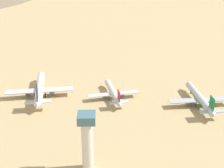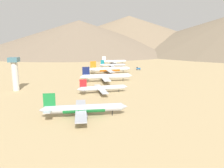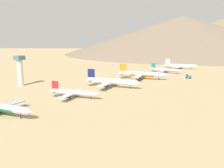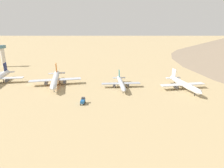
% 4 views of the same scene
% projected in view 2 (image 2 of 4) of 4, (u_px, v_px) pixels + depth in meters
% --- Properties ---
extents(ground_plane, '(1800.00, 1800.00, 0.00)m').
position_uv_depth(ground_plane, '(108.00, 77.00, 233.61)').
color(ground_plane, tan).
extents(parked_jet_0, '(45.63, 37.13, 13.15)m').
position_uv_depth(parked_jet_0, '(83.00, 109.00, 110.99)').
color(parked_jet_0, '#B2B7C1').
rests_on(parked_jet_0, ground).
extents(parked_jet_1, '(38.63, 31.66, 11.21)m').
position_uv_depth(parked_jet_1, '(102.00, 88.00, 160.98)').
color(parked_jet_1, silver).
rests_on(parked_jet_1, ground).
extents(parked_jet_2, '(50.94, 41.55, 14.69)m').
position_uv_depth(parked_jet_2, '(106.00, 77.00, 205.16)').
color(parked_jet_2, silver).
rests_on(parked_jet_2, ground).
extents(parked_jet_3, '(52.05, 42.65, 15.10)m').
position_uv_depth(parked_jet_3, '(109.00, 69.00, 255.58)').
color(parked_jet_3, silver).
rests_on(parked_jet_3, ground).
extents(parked_jet_4, '(38.92, 31.62, 11.22)m').
position_uv_depth(parked_jet_4, '(112.00, 65.00, 309.78)').
color(parked_jet_4, '#B2B7C1').
rests_on(parked_jet_4, ground).
extents(parked_jet_5, '(44.53, 36.42, 12.88)m').
position_uv_depth(parked_jet_5, '(114.00, 61.00, 357.74)').
color(parked_jet_5, silver).
rests_on(parked_jet_5, ground).
extents(service_truck, '(5.38, 3.07, 3.90)m').
position_uv_depth(service_truck, '(138.00, 68.00, 286.24)').
color(service_truck, '#1E5999').
rests_on(service_truck, ground).
extents(control_tower, '(7.20, 7.20, 26.15)m').
position_uv_depth(control_tower, '(15.00, 72.00, 166.91)').
color(control_tower, beige).
rests_on(control_tower, ground).
extents(desert_hill_0, '(621.21, 621.21, 99.64)m').
position_uv_depth(desert_hill_0, '(79.00, 37.00, 678.88)').
color(desert_hill_0, '#7A6854').
rests_on(desert_hill_0, ground).
extents(desert_hill_1, '(805.06, 805.06, 134.22)m').
position_uv_depth(desert_hill_1, '(129.00, 33.00, 870.91)').
color(desert_hill_1, '#847056').
rests_on(desert_hill_1, ground).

